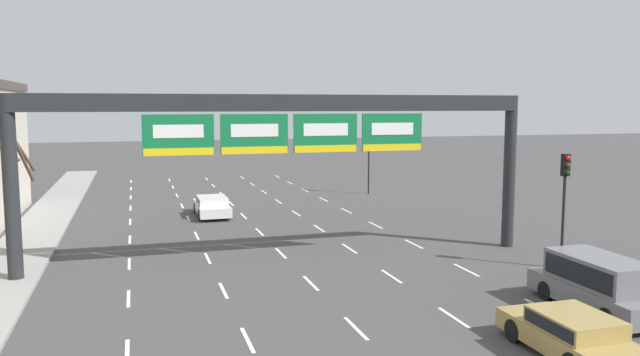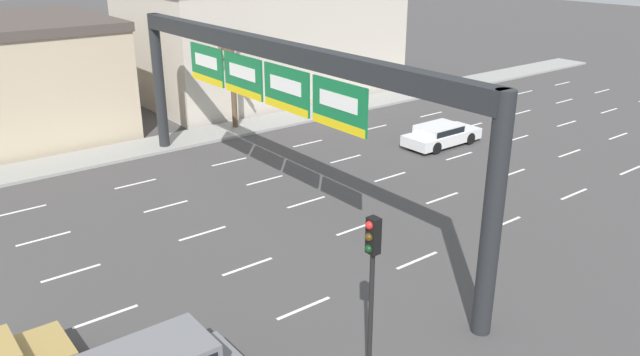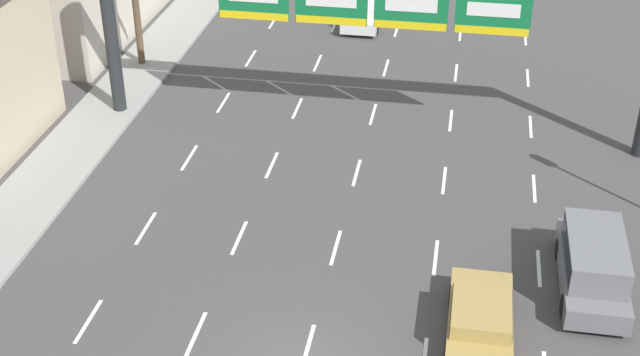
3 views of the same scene
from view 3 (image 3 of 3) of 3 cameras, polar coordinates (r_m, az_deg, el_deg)
name	(u,v)px [view 3 (image 3 of 3)]	position (r m, az deg, el deg)	size (l,w,h in m)	color
lane_dashes	(365,142)	(35.93, 2.92, 2.33)	(13.32, 67.00, 0.01)	white
suv_grey	(594,262)	(28.50, 17.12, -5.14)	(1.92, 4.89, 1.82)	slate
car_gold	(481,318)	(26.09, 10.24, -8.80)	(1.86, 4.15, 1.23)	#A88947
car_white	(363,12)	(47.71, 2.80, 10.57)	(1.88, 4.57, 1.21)	silver
tree_bare_second	(135,0)	(42.37, -11.75, 11.09)	(1.86, 1.76, 5.59)	brown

